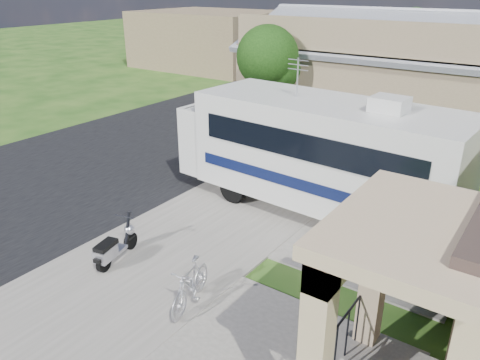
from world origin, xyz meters
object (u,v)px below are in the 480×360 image
Objects in this scene: bicycle at (191,287)px; shrub at (463,263)px; scooter at (114,247)px; garden_hose at (324,348)px; pickup_truck at (271,96)px; motorhome at (317,150)px; van at (323,71)px.

shrub is at bearing 17.58° from bicycle.
scooter reaches higher than garden_hose.
pickup_truck is at bearing 134.52° from shrub.
bicycle is at bearing -147.65° from shrub.
pickup_truck is 16.79m from garden_hose.
scooter is 0.92× the size of bicycle.
pickup_truck is 13.76× the size of garden_hose.
motorhome is 5.96m from garden_hose.
shrub is 1.61× the size of scooter.
bicycle reaches higher than garden_hose.
van is (-11.75, 18.26, -0.25)m from shrub.
shrub is (4.38, -2.64, -0.57)m from motorhome.
garden_hose is at bearing 133.41° from pickup_truck.
motorhome is 5.15× the size of bicycle.
pickup_truck is at bearing 94.53° from scooter.
pickup_truck is 6.89m from van.
van reaches higher than scooter.
scooter is at bearing 116.03° from pickup_truck.
scooter reaches higher than bicycle.
shrub is 6.16× the size of garden_hose.
shrub is at bearing 55.56° from garden_hose.
bicycle is 0.24× the size of van.
bicycle is at bearing -16.98° from scooter.
shrub is at bearing 143.02° from pickup_truck.
garden_hose is at bearing -124.44° from shrub.
pickup_truck is 0.80× the size of van.
pickup_truck reaches higher than garden_hose.
motorhome reaches higher than pickup_truck.
motorhome reaches higher than scooter.
pickup_truck reaches higher than scooter.
van is at bearing 122.75° from shrub.
motorhome is at bearing 52.19° from scooter.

